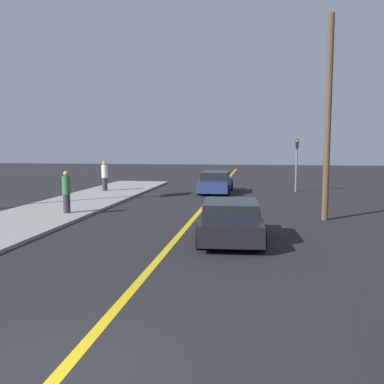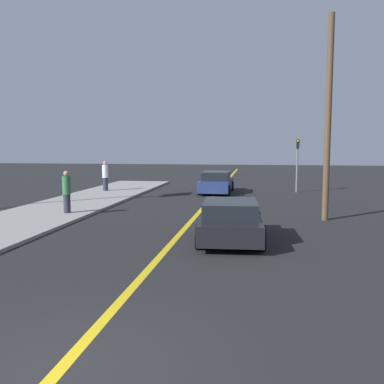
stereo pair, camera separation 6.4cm
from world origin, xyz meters
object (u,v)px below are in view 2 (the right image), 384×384
at_px(car_ahead_center, 216,182).
at_px(pedestrian_mid_group, 105,176).
at_px(pedestrian_near_curb, 67,192).
at_px(utility_pole, 328,119).
at_px(traffic_light, 297,159).
at_px(car_near_right_lane, 231,221).

height_order(car_ahead_center, pedestrian_mid_group, pedestrian_mid_group).
relative_size(pedestrian_near_curb, utility_pole, 0.22).
height_order(traffic_light, utility_pole, utility_pole).
height_order(car_near_right_lane, pedestrian_mid_group, pedestrian_mid_group).
xyz_separation_m(pedestrian_mid_group, utility_pole, (11.91, -8.13, 2.86)).
relative_size(car_near_right_lane, traffic_light, 1.23).
relative_size(car_near_right_lane, pedestrian_mid_group, 2.19).
relative_size(car_ahead_center, pedestrian_near_curb, 2.55).
relative_size(car_near_right_lane, utility_pole, 0.51).
height_order(pedestrian_mid_group, utility_pole, utility_pole).
distance_m(car_near_right_lane, car_ahead_center, 13.29).
bearing_deg(car_ahead_center, traffic_light, 12.07).
xyz_separation_m(car_ahead_center, utility_pole, (5.11, -8.99, 3.26)).
height_order(pedestrian_near_curb, utility_pole, utility_pole).
distance_m(pedestrian_near_curb, pedestrian_mid_group, 8.75).
xyz_separation_m(traffic_light, utility_pole, (0.22, -9.97, 1.84)).
xyz_separation_m(pedestrian_near_curb, utility_pole, (10.41, 0.49, 2.91)).
bearing_deg(utility_pole, pedestrian_near_curb, -177.29).
distance_m(car_near_right_lane, pedestrian_mid_group, 14.97).
xyz_separation_m(car_ahead_center, traffic_light, (4.89, 0.98, 1.42)).
xyz_separation_m(car_near_right_lane, traffic_light, (3.19, 14.16, 1.44)).
bearing_deg(car_near_right_lane, pedestrian_near_curb, 148.93).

